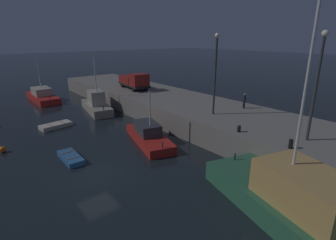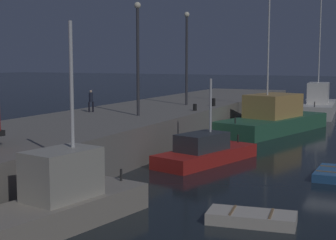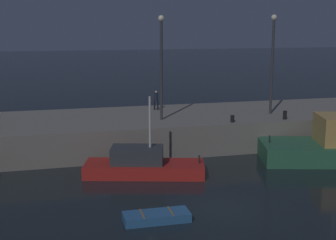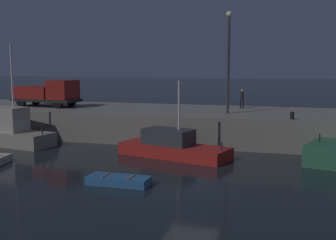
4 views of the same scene
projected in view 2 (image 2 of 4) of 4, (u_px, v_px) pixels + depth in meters
The scene contains 13 objects.
ground_plane at pixel (328, 164), 29.65m from camera, with size 320.00×320.00×0.00m, color black.
pier_quay at pixel (118, 130), 35.41m from camera, with size 65.02×9.34×2.24m.
fishing_trawler_red at pixel (61, 200), 18.47m from camera, with size 7.71×3.69×7.39m.
fishing_boat_blue at pixel (205, 152), 29.80m from camera, with size 7.66×4.30×4.90m.
fishing_boat_white at pixel (318, 105), 55.03m from camera, with size 11.68×4.28×12.44m.
fishing_boat_orange at pixel (273, 118), 42.54m from camera, with size 12.95×7.18×12.69m.
rowboat_white_mid at pixel (252, 218), 18.79m from camera, with size 1.82×3.37×0.47m.
dinghy_red_small at pixel (329, 173), 26.19m from camera, with size 3.13×1.25×0.45m.
lamp_post_west at pixel (138, 49), 33.92m from camera, with size 0.44×0.44×7.51m.
lamp_post_east at pixel (187, 51), 41.97m from camera, with size 0.44×0.44×7.61m.
dockworker at pixel (91, 100), 36.59m from camera, with size 0.40×0.40×1.58m.
bollard_west at pixel (195, 107), 37.69m from camera, with size 0.28×0.28×0.50m, color black.
bollard_central at pixel (214, 102), 41.43m from camera, with size 0.28×0.28×0.63m, color black.
Camera 2 is at (-30.34, -3.84, 6.01)m, focal length 54.73 mm.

